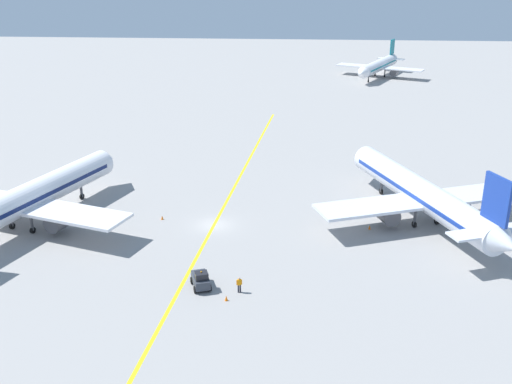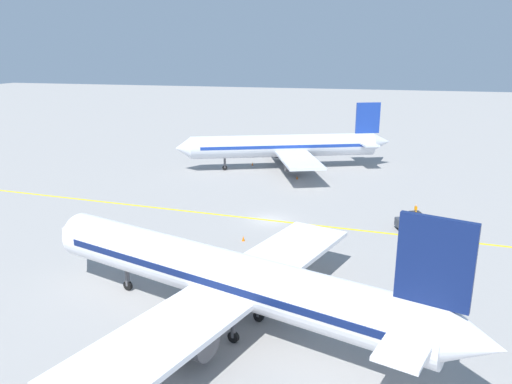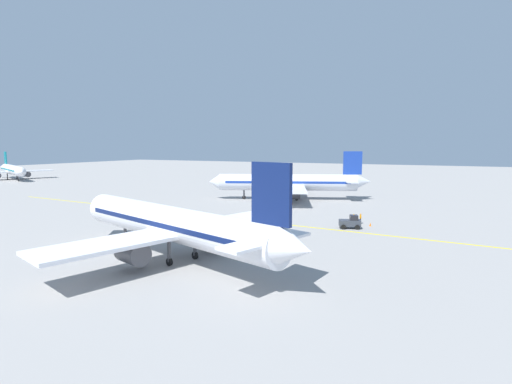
% 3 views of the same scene
% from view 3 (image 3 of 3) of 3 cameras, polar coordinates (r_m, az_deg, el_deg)
% --- Properties ---
extents(ground_plane, '(400.00, 400.00, 0.00)m').
position_cam_3_polar(ground_plane, '(63.42, -0.75, -4.13)').
color(ground_plane, gray).
extents(apron_yellow_centreline, '(9.27, 119.70, 0.01)m').
position_cam_3_polar(apron_yellow_centreline, '(63.41, -0.75, -4.13)').
color(apron_yellow_centreline, yellow).
rests_on(apron_yellow_centreline, ground).
extents(airplane_at_gate, '(28.24, 34.68, 10.60)m').
position_cam_3_polar(airplane_at_gate, '(42.50, -11.79, -4.60)').
color(airplane_at_gate, white).
rests_on(airplane_at_gate, ground).
extents(airplane_adjacent_stand, '(27.95, 34.11, 10.60)m').
position_cam_3_polar(airplane_adjacent_stand, '(87.83, 4.80, 1.32)').
color(airplane_adjacent_stand, silver).
rests_on(airplane_adjacent_stand, ground).
extents(airplane_distant_taxiing, '(24.93, 30.31, 9.54)m').
position_cam_3_polar(airplane_distant_taxiing, '(162.19, -31.44, 2.70)').
color(airplane_distant_taxiing, white).
rests_on(airplane_distant_taxiing, ground).
extents(baggage_tug_dark, '(2.55, 3.33, 2.11)m').
position_cam_3_polar(baggage_tug_dark, '(59.08, 13.35, -4.23)').
color(baggage_tug_dark, '#333842').
rests_on(baggage_tug_dark, ground).
extents(ground_crew_worker, '(0.56, 0.32, 1.68)m').
position_cam_3_polar(ground_crew_worker, '(62.80, 14.70, -3.62)').
color(ground_crew_worker, '#23232D').
rests_on(ground_crew_worker, ground).
extents(traffic_cone_near_nose, '(0.32, 0.32, 0.55)m').
position_cam_3_polar(traffic_cone_near_nose, '(81.10, 5.16, -1.57)').
color(traffic_cone_near_nose, orange).
rests_on(traffic_cone_near_nose, ground).
extents(traffic_cone_mid_apron, '(0.32, 0.32, 0.55)m').
position_cam_3_polar(traffic_cone_mid_apron, '(57.97, -4.87, -4.91)').
color(traffic_cone_mid_apron, orange).
rests_on(traffic_cone_mid_apron, ground).
extents(traffic_cone_by_wingtip, '(0.32, 0.32, 0.55)m').
position_cam_3_polar(traffic_cone_by_wingtip, '(91.18, 1.49, -0.63)').
color(traffic_cone_by_wingtip, orange).
rests_on(traffic_cone_by_wingtip, ground).
extents(traffic_cone_far_edge, '(0.32, 0.32, 0.55)m').
position_cam_3_polar(traffic_cone_far_edge, '(61.56, 16.01, -4.47)').
color(traffic_cone_far_edge, orange).
rests_on(traffic_cone_far_edge, ground).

